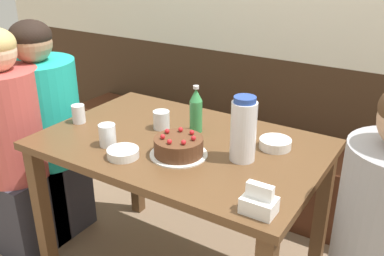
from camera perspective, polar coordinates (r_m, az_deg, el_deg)
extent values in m
cube|color=#3D2819|center=(2.85, 10.30, 0.32)|extent=(4.80, 0.04, 0.90)
cube|color=#472314|center=(2.77, 8.19, -5.63)|extent=(2.76, 0.38, 0.44)
cube|color=brown|center=(1.87, -1.49, -2.24)|extent=(1.22, 0.79, 0.03)
cube|color=brown|center=(2.19, -19.24, -11.07)|extent=(0.06, 0.06, 0.73)
cube|color=brown|center=(2.60, -7.52, -4.07)|extent=(0.06, 0.06, 0.73)
cube|color=brown|center=(2.15, 16.81, -11.34)|extent=(0.06, 0.06, 0.73)
cylinder|color=white|center=(1.75, -1.78, -3.52)|extent=(0.24, 0.24, 0.01)
cylinder|color=#56331E|center=(1.73, -1.80, -2.41)|extent=(0.20, 0.20, 0.07)
sphere|color=red|center=(1.75, -3.24, -0.45)|extent=(0.02, 0.02, 0.02)
sphere|color=red|center=(1.71, -3.94, -1.16)|extent=(0.02, 0.02, 0.02)
sphere|color=red|center=(1.66, -3.03, -1.83)|extent=(0.02, 0.02, 0.02)
sphere|color=red|center=(1.66, -1.15, -1.93)|extent=(0.02, 0.02, 0.02)
sphere|color=red|center=(1.69, 0.19, -1.35)|extent=(0.02, 0.02, 0.02)
sphere|color=red|center=(1.74, -0.02, -0.59)|extent=(0.02, 0.02, 0.02)
sphere|color=red|center=(1.77, -1.53, -0.21)|extent=(0.02, 0.02, 0.02)
cylinder|color=white|center=(1.68, 6.85, -0.46)|extent=(0.10, 0.10, 0.24)
cylinder|color=#28479E|center=(1.63, 7.08, 3.79)|extent=(0.09, 0.09, 0.02)
cylinder|color=#388E4C|center=(1.93, 0.49, 1.58)|extent=(0.06, 0.06, 0.15)
cone|color=#388E4C|center=(1.90, 0.50, 4.45)|extent=(0.06, 0.06, 0.06)
cylinder|color=silver|center=(1.89, 0.50, 5.47)|extent=(0.03, 0.03, 0.01)
cube|color=white|center=(1.40, 8.91, -10.14)|extent=(0.11, 0.08, 0.05)
cube|color=white|center=(1.37, 9.05, -8.32)|extent=(0.09, 0.03, 0.05)
cylinder|color=white|center=(1.83, 11.04, -2.04)|extent=(0.13, 0.13, 0.04)
cylinder|color=white|center=(1.75, -9.18, -3.32)|extent=(0.13, 0.13, 0.03)
cylinder|color=silver|center=(2.11, -14.89, 1.84)|extent=(0.06, 0.06, 0.09)
cylinder|color=silver|center=(1.84, -11.21, -0.94)|extent=(0.07, 0.07, 0.10)
cylinder|color=silver|center=(1.98, -4.10, 1.08)|extent=(0.08, 0.08, 0.08)
cube|color=#33333D|center=(2.53, -21.48, -10.10)|extent=(0.34, 0.30, 0.45)
cylinder|color=#BC4C47|center=(2.31, -23.31, 0.41)|extent=(0.35, 0.35, 0.56)
cube|color=#33333D|center=(2.63, -17.93, -8.15)|extent=(0.34, 0.30, 0.45)
cylinder|color=#1EB2A3|center=(2.42, -19.41, 2.06)|extent=(0.40, 0.40, 0.56)
sphere|color=#A87A5B|center=(2.32, -20.65, 10.61)|extent=(0.21, 0.21, 0.21)
ellipsoid|color=black|center=(2.31, -20.78, 11.48)|extent=(0.21, 0.21, 0.15)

